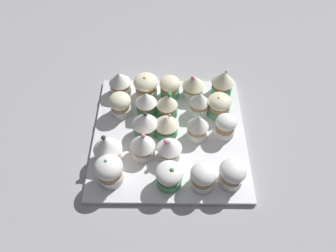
% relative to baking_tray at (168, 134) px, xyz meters
% --- Properties ---
extents(ground_plane, '(1.80, 1.80, 0.03)m').
position_rel_baking_tray_xyz_m(ground_plane, '(0.00, 0.00, -0.02)').
color(ground_plane, '#9E9EA3').
extents(baking_tray, '(0.40, 0.40, 0.01)m').
position_rel_baking_tray_xyz_m(baking_tray, '(0.00, 0.00, 0.00)').
color(baking_tray, silver).
rests_on(baking_tray, ground_plane).
extents(cupcake_0, '(0.06, 0.06, 0.07)m').
position_rel_baking_tray_xyz_m(cupcake_0, '(-0.15, -0.14, 0.04)').
color(cupcake_0, white).
rests_on(cupcake_0, baking_tray).
extents(cupcake_1, '(0.06, 0.06, 0.07)m').
position_rel_baking_tray_xyz_m(cupcake_1, '(-0.07, -0.13, 0.04)').
color(cupcake_1, white).
rests_on(cupcake_1, baking_tray).
extents(cupcake_2, '(0.07, 0.07, 0.08)m').
position_rel_baking_tray_xyz_m(cupcake_2, '(0.08, -0.15, 0.05)').
color(cupcake_2, white).
rests_on(cupcake_2, baking_tray).
extents(cupcake_3, '(0.07, 0.07, 0.08)m').
position_rel_baking_tray_xyz_m(cupcake_3, '(0.14, -0.14, 0.04)').
color(cupcake_3, white).
rests_on(cupcake_3, baking_tray).
extents(cupcake_4, '(0.07, 0.07, 0.07)m').
position_rel_baking_tray_xyz_m(cupcake_4, '(-0.14, -0.07, 0.04)').
color(cupcake_4, white).
rests_on(cupcake_4, baking_tray).
extents(cupcake_5, '(0.06, 0.06, 0.08)m').
position_rel_baking_tray_xyz_m(cupcake_5, '(-0.07, -0.06, 0.05)').
color(cupcake_5, '#4C9E6B').
rests_on(cupcake_5, baking_tray).
extents(cupcake_6, '(0.07, 0.07, 0.08)m').
position_rel_baking_tray_xyz_m(cupcake_6, '(0.00, -0.06, 0.05)').
color(cupcake_6, '#4C9E6B').
rests_on(cupcake_6, baking_tray).
extents(cupcake_7, '(0.06, 0.06, 0.08)m').
position_rel_baking_tray_xyz_m(cupcake_7, '(0.07, -0.06, 0.04)').
color(cupcake_7, white).
rests_on(cupcake_7, baking_tray).
extents(cupcake_8, '(0.06, 0.06, 0.07)m').
position_rel_baking_tray_xyz_m(cupcake_8, '(-0.14, -0.00, 0.04)').
color(cupcake_8, '#4C9E6B').
rests_on(cupcake_8, baking_tray).
extents(cupcake_9, '(0.06, 0.06, 0.08)m').
position_rel_baking_tray_xyz_m(cupcake_9, '(-0.06, -0.01, 0.04)').
color(cupcake_9, '#4C9E6B').
rests_on(cupcake_9, baking_tray).
extents(cupcake_10, '(0.06, 0.06, 0.07)m').
position_rel_baking_tray_xyz_m(cupcake_10, '(-0.00, -0.01, 0.04)').
color(cupcake_10, '#4C9E6B').
rests_on(cupcake_10, baking_tray).
extents(cupcake_11, '(0.06, 0.06, 0.07)m').
position_rel_baking_tray_xyz_m(cupcake_11, '(0.07, -0.00, 0.04)').
color(cupcake_11, white).
rests_on(cupcake_11, baking_tray).
extents(cupcake_12, '(0.06, 0.06, 0.06)m').
position_rel_baking_tray_xyz_m(cupcake_12, '(0.15, 0.00, 0.04)').
color(cupcake_12, '#4C9E6B').
rests_on(cupcake_12, baking_tray).
extents(cupcake_13, '(0.06, 0.06, 0.08)m').
position_rel_baking_tray_xyz_m(cupcake_13, '(-0.14, 0.07, 0.04)').
color(cupcake_13, white).
rests_on(cupcake_13, baking_tray).
extents(cupcake_14, '(0.05, 0.05, 0.07)m').
position_rel_baking_tray_xyz_m(cupcake_14, '(-0.07, 0.08, 0.04)').
color(cupcake_14, white).
rests_on(cupcake_14, baking_tray).
extents(cupcake_15, '(0.06, 0.06, 0.08)m').
position_rel_baking_tray_xyz_m(cupcake_15, '(0.01, 0.07, 0.05)').
color(cupcake_15, white).
rests_on(cupcake_15, baking_tray).
extents(cupcake_16, '(0.06, 0.06, 0.06)m').
position_rel_baking_tray_xyz_m(cupcake_16, '(0.15, 0.08, 0.04)').
color(cupcake_16, white).
rests_on(cupcake_16, baking_tray).
extents(cupcake_17, '(0.06, 0.06, 0.08)m').
position_rel_baking_tray_xyz_m(cupcake_17, '(-0.15, 0.15, 0.05)').
color(cupcake_17, '#4C9E6B').
rests_on(cupcake_17, baking_tray).
extents(cupcake_18, '(0.06, 0.06, 0.07)m').
position_rel_baking_tray_xyz_m(cupcake_18, '(-0.07, 0.13, 0.04)').
color(cupcake_18, '#4C9E6B').
rests_on(cupcake_18, baking_tray).
extents(cupcake_19, '(0.05, 0.05, 0.06)m').
position_rel_baking_tray_xyz_m(cupcake_19, '(0.00, 0.14, 0.04)').
color(cupcake_19, white).
rests_on(cupcake_19, baking_tray).
extents(cupcake_20, '(0.06, 0.06, 0.07)m').
position_rel_baking_tray_xyz_m(cupcake_20, '(0.14, 0.14, 0.04)').
color(cupcake_20, white).
rests_on(cupcake_20, baking_tray).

